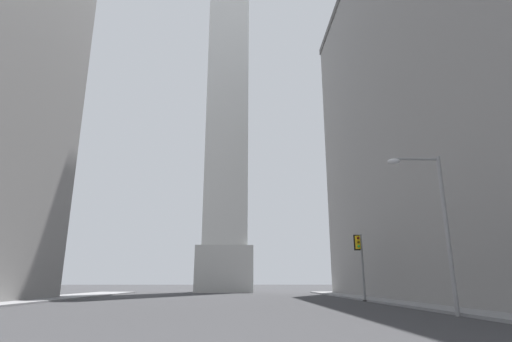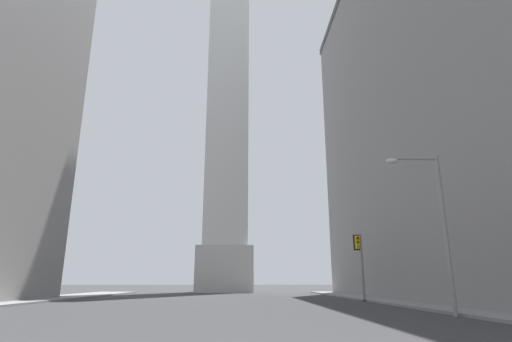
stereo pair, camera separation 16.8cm
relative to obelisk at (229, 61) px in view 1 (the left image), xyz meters
name	(u,v)px [view 1 (the left image)]	position (x,y,z in m)	size (l,w,h in m)	color
sidewalk_right	(464,309)	(15.08, -39.14, -39.03)	(5.00, 73.38, 0.15)	gray
obelisk	(229,61)	(0.00, 0.00, 0.00)	(8.44, 8.44, 81.51)	silver
traffic_light_mid_right	(360,256)	(12.37, -28.91, -35.50)	(0.78, 0.51, 5.47)	slate
street_lamp	(436,214)	(11.93, -43.50, -34.31)	(2.74, 0.36, 7.79)	gray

